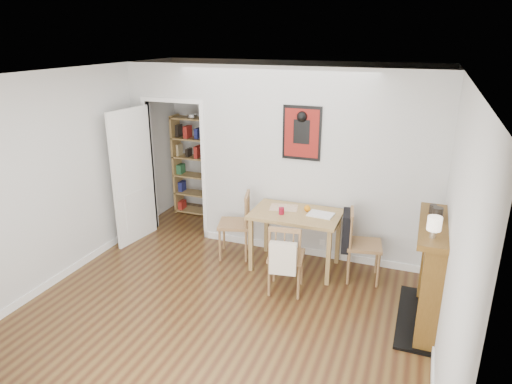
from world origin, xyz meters
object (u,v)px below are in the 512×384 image
at_px(chair_front, 286,257).
at_px(orange_fruit, 307,208).
at_px(notebook, 321,214).
at_px(ceramic_jar_a, 437,214).
at_px(fireplace, 432,271).
at_px(red_glass, 281,211).
at_px(mantel_lamp, 434,225).
at_px(chair_left, 234,225).
at_px(dining_table, 296,219).
at_px(chair_right, 363,244).
at_px(bookshelf, 194,167).
at_px(ceramic_jar_b, 433,209).

bearing_deg(chair_front, orange_fruit, 85.28).
bearing_deg(chair_front, notebook, 68.84).
bearing_deg(ceramic_jar_a, fireplace, -79.16).
bearing_deg(chair_front, red_glass, 114.05).
distance_m(fireplace, mantel_lamp, 0.77).
bearing_deg(chair_left, mantel_lamp, -23.13).
distance_m(dining_table, chair_right, 0.90).
distance_m(bookshelf, red_glass, 2.44).
distance_m(ceramic_jar_a, ceramic_jar_b, 0.17).
xyz_separation_m(bookshelf, ceramic_jar_a, (3.84, -1.85, 0.38)).
xyz_separation_m(red_glass, notebook, (0.48, 0.15, -0.04)).
bearing_deg(notebook, orange_fruit, 162.20).
bearing_deg(red_glass, dining_table, 35.24).
height_order(mantel_lamp, ceramic_jar_a, mantel_lamp).
xyz_separation_m(dining_table, bookshelf, (-2.17, 1.29, 0.15)).
bearing_deg(ceramic_jar_b, notebook, 161.71).
relative_size(chair_right, mantel_lamp, 4.40).
bearing_deg(fireplace, notebook, 152.54).
bearing_deg(dining_table, mantel_lamp, -32.80).
relative_size(chair_front, notebook, 2.85).
bearing_deg(chair_right, orange_fruit, 172.50).
bearing_deg(dining_table, chair_left, 178.43).
height_order(bookshelf, ceramic_jar_a, bookshelf).
xyz_separation_m(fireplace, ceramic_jar_a, (-0.02, 0.11, 0.61)).
height_order(red_glass, ceramic_jar_a, ceramic_jar_a).
xyz_separation_m(dining_table, ceramic_jar_a, (1.67, -0.57, 0.53)).
relative_size(chair_front, ceramic_jar_b, 9.35).
height_order(dining_table, notebook, notebook).
distance_m(chair_right, chair_front, 1.03).
distance_m(bookshelf, ceramic_jar_a, 4.28).
xyz_separation_m(bookshelf, orange_fruit, (2.29, -1.19, -0.01)).
height_order(notebook, ceramic_jar_a, ceramic_jar_a).
bearing_deg(ceramic_jar_a, ceramic_jar_b, 104.65).
bearing_deg(red_glass, chair_right, 6.20).
distance_m(orange_fruit, ceramic_jar_b, 1.63).
bearing_deg(chair_front, chair_right, 37.32).
relative_size(dining_table, ceramic_jar_b, 11.86).
bearing_deg(ceramic_jar_a, dining_table, 161.28).
xyz_separation_m(chair_front, ceramic_jar_a, (1.61, 0.06, 0.76)).
bearing_deg(ceramic_jar_b, chair_right, 152.11).
bearing_deg(fireplace, red_glass, 163.10).
xyz_separation_m(dining_table, notebook, (0.32, 0.03, 0.10)).
height_order(notebook, mantel_lamp, mantel_lamp).
bearing_deg(red_glass, ceramic_jar_a, -13.81).
distance_m(dining_table, fireplace, 1.82).
bearing_deg(ceramic_jar_a, notebook, 156.05).
bearing_deg(chair_front, dining_table, 95.80).
bearing_deg(dining_table, chair_front, -84.20).
distance_m(chair_left, fireplace, 2.68).
bearing_deg(bookshelf, ceramic_jar_b, -23.95).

